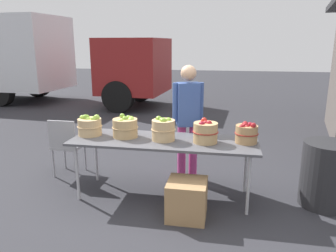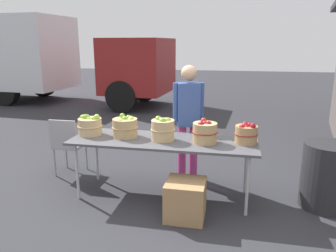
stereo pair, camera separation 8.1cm
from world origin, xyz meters
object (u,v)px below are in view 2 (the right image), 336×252
market_table (163,143)px  box_truck (35,56)px  apple_basket_red_1 (246,133)px  trash_barrel (327,176)px  apple_basket_red_0 (205,132)px  vendor_adult (188,114)px  folding_chair (67,142)px  apple_basket_green_1 (125,127)px  apple_basket_green_0 (90,126)px  produce_crate (185,199)px  apple_basket_green_2 (163,129)px

market_table → box_truck: size_ratio=0.29×
apple_basket_red_1 → trash_barrel: size_ratio=0.36×
apple_basket_red_0 → apple_basket_red_1: apple_basket_red_0 is taller
vendor_adult → folding_chair: vendor_adult is taller
apple_basket_red_1 → trash_barrel: apple_basket_red_1 is taller
apple_basket_green_1 → folding_chair: bearing=161.1°
apple_basket_green_0 → trash_barrel: apple_basket_green_0 is taller
apple_basket_green_1 → apple_basket_red_0: same height
market_table → folding_chair: size_ratio=2.67×
apple_basket_red_0 → market_table: bearing=178.1°
box_truck → produce_crate: box_truck is taller
apple_basket_red_0 → apple_basket_red_1: bearing=8.7°
apple_basket_green_0 → apple_basket_green_1: size_ratio=0.96×
folding_chair → trash_barrel: 3.49m
apple_basket_green_1 → apple_basket_green_2: (0.51, -0.06, 0.01)m
apple_basket_green_2 → market_table: bearing=100.8°
apple_basket_green_0 → folding_chair: bearing=146.9°
apple_basket_green_0 → vendor_adult: vendor_adult is taller
apple_basket_green_0 → apple_basket_red_0: size_ratio=1.03×
apple_basket_green_1 → trash_barrel: apple_basket_green_1 is taller
apple_basket_red_1 → vendor_adult: vendor_adult is taller
apple_basket_green_2 → produce_crate: size_ratio=0.70×
apple_basket_red_1 → produce_crate: size_ratio=0.65×
apple_basket_red_0 → produce_crate: apple_basket_red_0 is taller
apple_basket_green_1 → box_truck: box_truck is taller
apple_basket_green_2 → folding_chair: (-1.52, 0.40, -0.38)m
apple_basket_green_1 → produce_crate: (0.86, -0.52, -0.66)m
trash_barrel → folding_chair: bearing=175.4°
apple_basket_red_1 → trash_barrel: 1.07m
apple_basket_green_1 → apple_basket_red_1: bearing=0.7°
apple_basket_green_0 → apple_basket_green_1: apple_basket_green_1 is taller
apple_basket_green_0 → vendor_adult: bearing=25.2°
vendor_adult → apple_basket_red_1: bearing=128.5°
vendor_adult → box_truck: bearing=-59.1°
market_table → produce_crate: 0.78m
folding_chair → trash_barrel: folding_chair is taller
box_truck → produce_crate: size_ratio=18.10×
market_table → vendor_adult: bearing=69.5°
produce_crate → apple_basket_red_0: bearing=71.5°
trash_barrel → market_table: bearing=-176.8°
produce_crate → box_truck: bearing=132.6°
produce_crate → apple_basket_green_1: bearing=149.0°
box_truck → folding_chair: 7.05m
apple_basket_red_0 → apple_basket_green_2: bearing=180.0°
box_truck → folding_chair: (4.11, -5.65, -0.98)m
market_table → folding_chair: 1.58m
apple_basket_green_0 → apple_basket_green_1: bearing=0.3°
folding_chair → apple_basket_green_2: bearing=165.2°
market_table → folding_chair: (-1.52, 0.39, -0.20)m
vendor_adult → trash_barrel: vendor_adult is taller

